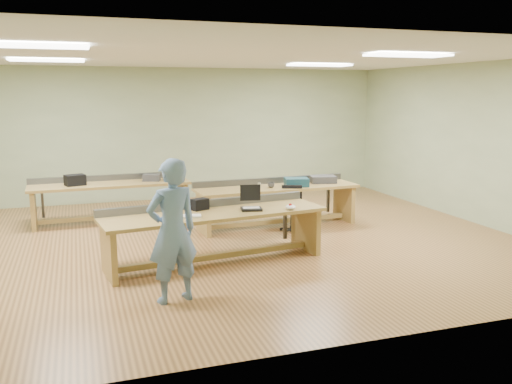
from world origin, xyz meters
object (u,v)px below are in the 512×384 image
drinks_can (259,186)px  mug (271,185)px  person (172,231)px  laptop_base (251,209)px  parts_bin_teal (296,182)px  task_chair (292,215)px  workbench_back (111,193)px  workbench_front (214,224)px  parts_bin_grey (323,179)px  camera_bag (200,204)px  workbench_mid (276,196)px

drinks_can → mug: bearing=8.4°
person → laptop_base: person is taller
laptop_base → parts_bin_teal: bearing=60.9°
laptop_base → task_chair: size_ratio=0.37×
workbench_back → mug: size_ratio=24.46×
mug → workbench_back: bearing=151.7°
workbench_front → laptop_base: workbench_front is taller
person → parts_bin_grey: person is taller
camera_bag → mug: 2.17m
task_chair → parts_bin_teal: (0.22, 0.33, 0.53)m
camera_bag → mug: size_ratio=1.99×
workbench_back → laptop_base: workbench_back is taller
drinks_can → person: bearing=-125.2°
workbench_mid → camera_bag: 2.39m
parts_bin_teal → parts_bin_grey: (0.62, 0.19, -0.01)m
workbench_front → workbench_mid: 2.40m
parts_bin_grey → task_chair: bearing=-148.2°
mug → parts_bin_teal: bearing=1.7°
camera_bag → mug: camera_bag is taller
workbench_mid → drinks_can: (-0.39, -0.17, 0.24)m
workbench_back → parts_bin_teal: bearing=-26.1°
workbench_mid → workbench_back: (-2.88, 1.33, -0.00)m
mug → drinks_can: size_ratio=1.13×
laptop_base → drinks_can: 1.80m
workbench_mid → parts_bin_teal: parts_bin_teal is taller
workbench_front → mug: bearing=40.4°
laptop_base → parts_bin_teal: 2.22m
mug → laptop_base: bearing=-118.6°
workbench_back → task_chair: size_ratio=3.69×
camera_bag → mug: (1.63, 1.44, -0.03)m
task_chair → parts_bin_grey: (0.84, 0.52, 0.52)m
workbench_front → drinks_can: 2.03m
camera_bag → drinks_can: camera_bag is taller
workbench_front → parts_bin_grey: (2.59, 1.84, 0.25)m
person → parts_bin_grey: bearing=-152.9°
workbench_mid → laptop_base: workbench_mid is taller
laptop_base → parts_bin_grey: bearing=53.5°
person → workbench_front: bearing=-137.6°
workbench_mid → workbench_back: same height
parts_bin_teal → parts_bin_grey: size_ratio=0.89×
drinks_can → workbench_mid: bearing=23.6°
camera_bag → parts_bin_teal: size_ratio=0.57×
workbench_mid → workbench_back: size_ratio=1.02×
workbench_mid → mug: workbench_mid is taller
person → parts_bin_teal: person is taller
task_chair → drinks_can: drinks_can is taller
workbench_front → laptop_base: size_ratio=11.03×
workbench_front → workbench_back: same height
workbench_front → laptop_base: bearing=-13.9°
person → laptop_base: 1.86m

